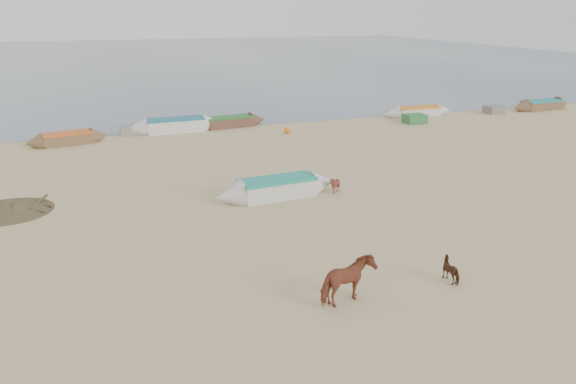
# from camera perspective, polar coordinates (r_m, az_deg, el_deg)

# --- Properties ---
(ground) EXTENTS (140.00, 140.00, 0.00)m
(ground) POSITION_cam_1_polar(r_m,az_deg,el_deg) (19.30, 4.00, -6.33)
(ground) COLOR tan
(ground) RESTS_ON ground
(sea) EXTENTS (160.00, 160.00, 0.00)m
(sea) POSITION_cam_1_polar(r_m,az_deg,el_deg) (98.63, -15.76, 12.91)
(sea) COLOR slate
(sea) RESTS_ON ground
(cow_adult) EXTENTS (1.80, 1.21, 1.40)m
(cow_adult) POSITION_cam_1_polar(r_m,az_deg,el_deg) (16.04, 6.06, -8.99)
(cow_adult) COLOR brown
(cow_adult) RESTS_ON ground
(calf_front) EXTENTS (0.73, 0.65, 0.79)m
(calf_front) POSITION_cam_1_polar(r_m,az_deg,el_deg) (25.42, 4.78, 0.74)
(calf_front) COLOR #59241C
(calf_front) RESTS_ON ground
(calf_right) EXTENTS (0.90, 0.94, 0.74)m
(calf_right) POSITION_cam_1_polar(r_m,az_deg,el_deg) (18.07, 16.39, -7.57)
(calf_right) COLOR #4C2B18
(calf_right) RESTS_ON ground
(near_canoe) EXTENTS (5.84, 1.87, 0.87)m
(near_canoe) POSITION_cam_1_polar(r_m,az_deg,el_deg) (24.77, -1.09, 0.43)
(near_canoe) COLOR beige
(near_canoe) RESTS_ON ground
(debris_pile) EXTENTS (4.34, 4.34, 0.54)m
(debris_pile) POSITION_cam_1_polar(r_m,az_deg,el_deg) (25.82, -26.60, -1.21)
(debris_pile) COLOR brown
(debris_pile) RESTS_ON ground
(waterline_canoes) EXTENTS (62.05, 4.65, 0.95)m
(waterline_canoes) POSITION_cam_1_polar(r_m,az_deg,el_deg) (38.00, -10.80, 6.38)
(waterline_canoes) COLOR brown
(waterline_canoes) RESTS_ON ground
(beach_clutter) EXTENTS (45.39, 5.55, 0.64)m
(beach_clutter) POSITION_cam_1_polar(r_m,az_deg,el_deg) (38.17, -1.34, 6.57)
(beach_clutter) COLOR #337234
(beach_clutter) RESTS_ON ground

